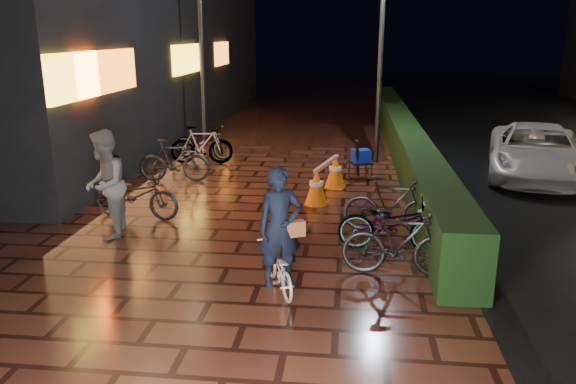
# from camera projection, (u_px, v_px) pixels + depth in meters

# --- Properties ---
(ground) EXTENTS (80.00, 80.00, 0.00)m
(ground) POSITION_uv_depth(u_px,v_px,m) (242.00, 242.00, 9.49)
(ground) COLOR #381911
(ground) RESTS_ON ground
(hedge) EXTENTS (0.70, 20.00, 1.00)m
(hedge) POSITION_uv_depth(u_px,v_px,m) (402.00, 134.00, 16.65)
(hedge) COLOR black
(hedge) RESTS_ON ground
(bystander_person) EXTENTS (0.88, 1.03, 1.86)m
(bystander_person) POSITION_uv_depth(u_px,v_px,m) (105.00, 184.00, 9.49)
(bystander_person) COLOR slate
(bystander_person) RESTS_ON ground
(van) EXTENTS (3.07, 4.89, 1.26)m
(van) POSITION_uv_depth(u_px,v_px,m) (536.00, 151.00, 13.57)
(van) COLOR silver
(van) RESTS_ON ground
(storefront_block) EXTENTS (12.09, 22.00, 9.00)m
(storefront_block) POSITION_uv_depth(u_px,v_px,m) (41.00, 1.00, 20.26)
(storefront_block) COLOR black
(storefront_block) RESTS_ON ground
(lamp_post_hedge) EXTENTS (0.46, 0.14, 4.77)m
(lamp_post_hedge) POSITION_uv_depth(u_px,v_px,m) (380.00, 64.00, 14.57)
(lamp_post_hedge) COLOR black
(lamp_post_hedge) RESTS_ON ground
(lamp_post_sf) EXTENTS (0.52, 0.20, 5.40)m
(lamp_post_sf) POSITION_uv_depth(u_px,v_px,m) (202.00, 48.00, 16.89)
(lamp_post_sf) COLOR black
(lamp_post_sf) RESTS_ON ground
(cyclist) EXTENTS (0.87, 1.29, 1.75)m
(cyclist) POSITION_uv_depth(u_px,v_px,m) (279.00, 246.00, 7.51)
(cyclist) COLOR white
(cyclist) RESTS_ON ground
(traffic_barrier) EXTENTS (0.85, 1.85, 0.75)m
(traffic_barrier) POSITION_uv_depth(u_px,v_px,m) (326.00, 179.00, 12.08)
(traffic_barrier) COLOR orange
(traffic_barrier) RESTS_ON ground
(cart_assembly) EXTENTS (0.68, 0.73, 1.03)m
(cart_assembly) POSITION_uv_depth(u_px,v_px,m) (361.00, 157.00, 13.42)
(cart_assembly) COLOR black
(cart_assembly) RESTS_ON ground
(parked_bikes_storefront) EXTENTS (1.87, 6.18, 1.01)m
(parked_bikes_storefront) POSITION_uv_depth(u_px,v_px,m) (182.00, 158.00, 13.58)
(parked_bikes_storefront) COLOR black
(parked_bikes_storefront) RESTS_ON ground
(parked_bikes_hedge) EXTENTS (1.77, 2.44, 1.01)m
(parked_bikes_hedge) POSITION_uv_depth(u_px,v_px,m) (394.00, 223.00, 8.94)
(parked_bikes_hedge) COLOR black
(parked_bikes_hedge) RESTS_ON ground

